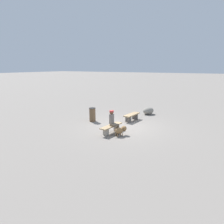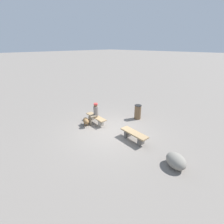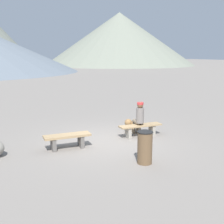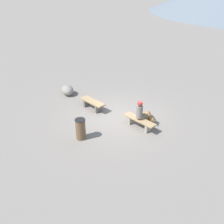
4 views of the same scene
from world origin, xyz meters
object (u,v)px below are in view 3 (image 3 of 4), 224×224
bench_left (67,139)px  trash_bin (145,147)px  seated_person (139,116)px  dog (134,124)px  bench_right (140,128)px

bench_left → trash_bin: 2.72m
seated_person → dog: size_ratio=1.79×
bench_left → dog: size_ratio=2.14×
seated_person → dog: (0.14, 0.57, -0.43)m
bench_left → seated_person: bearing=8.8°
bench_left → bench_right: 2.91m
trash_bin → bench_left: bearing=122.6°
bench_right → dog: size_ratio=2.31×
trash_bin → bench_right: bearing=58.1°
bench_left → dog: bearing=19.1°
bench_right → dog: (0.14, 0.67, 0.01)m
bench_left → bench_right: bearing=6.8°
seated_person → trash_bin: (-1.44, -2.42, -0.28)m
bench_right → dog: dog is taller
bench_left → bench_right: size_ratio=0.92×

